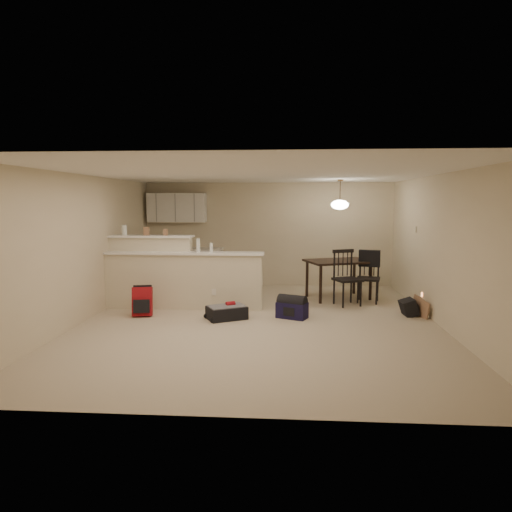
# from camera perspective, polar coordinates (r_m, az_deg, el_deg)

# --- Properties ---
(room) EXTENTS (7.00, 7.02, 2.50)m
(room) POSITION_cam_1_polar(r_m,az_deg,el_deg) (7.66, 0.38, 0.86)
(room) COLOR #B9A98E
(room) RESTS_ON ground
(breakfast_bar) EXTENTS (3.08, 0.58, 1.39)m
(breakfast_bar) POSITION_cam_1_polar(r_m,az_deg,el_deg) (8.99, -10.49, -2.50)
(breakfast_bar) COLOR beige
(breakfast_bar) RESTS_ON ground
(upper_cabinets) EXTENTS (1.40, 0.34, 0.70)m
(upper_cabinets) POSITION_cam_1_polar(r_m,az_deg,el_deg) (11.25, -9.85, 5.98)
(upper_cabinets) COLOR white
(upper_cabinets) RESTS_ON room
(kitchen_counter) EXTENTS (1.80, 0.60, 0.90)m
(kitchen_counter) POSITION_cam_1_polar(r_m,az_deg,el_deg) (11.19, -8.86, -1.46)
(kitchen_counter) COLOR white
(kitchen_counter) RESTS_ON ground
(thermostat) EXTENTS (0.02, 0.12, 0.12)m
(thermostat) POSITION_cam_1_polar(r_m,az_deg,el_deg) (9.51, 19.29, 3.15)
(thermostat) COLOR beige
(thermostat) RESTS_ON room
(jar) EXTENTS (0.10, 0.10, 0.20)m
(jar) POSITION_cam_1_polar(r_m,az_deg,el_deg) (9.31, -16.14, 3.13)
(jar) COLOR silver
(jar) RESTS_ON breakfast_bar
(cereal_box) EXTENTS (0.10, 0.07, 0.16)m
(cereal_box) POSITION_cam_1_polar(r_m,az_deg,el_deg) (9.16, -13.54, 3.03)
(cereal_box) COLOR #996E4F
(cereal_box) RESTS_ON breakfast_bar
(small_box) EXTENTS (0.08, 0.06, 0.12)m
(small_box) POSITION_cam_1_polar(r_m,az_deg,el_deg) (9.06, -11.24, 2.92)
(small_box) COLOR #996E4F
(small_box) RESTS_ON breakfast_bar
(bottle_a) EXTENTS (0.07, 0.07, 0.26)m
(bottle_a) POSITION_cam_1_polar(r_m,az_deg,el_deg) (8.71, -7.24, 1.33)
(bottle_a) COLOR silver
(bottle_a) RESTS_ON breakfast_bar
(bottle_b) EXTENTS (0.06, 0.06, 0.18)m
(bottle_b) POSITION_cam_1_polar(r_m,az_deg,el_deg) (8.67, -5.62, 1.06)
(bottle_b) COLOR silver
(bottle_b) RESTS_ON breakfast_bar
(dining_table) EXTENTS (1.53, 1.27, 0.82)m
(dining_table) POSITION_cam_1_polar(r_m,az_deg,el_deg) (9.78, 10.28, -1.10)
(dining_table) COLOR black
(dining_table) RESTS_ON ground
(pendant_lamp) EXTENTS (0.36, 0.36, 0.62)m
(pendant_lamp) POSITION_cam_1_polar(r_m,az_deg,el_deg) (9.69, 10.44, 6.38)
(pendant_lamp) COLOR brown
(pendant_lamp) RESTS_ON room
(dining_chair_near) EXTENTS (0.62, 0.61, 1.10)m
(dining_chair_near) POSITION_cam_1_polar(r_m,az_deg,el_deg) (9.17, 11.38, -2.71)
(dining_chair_near) COLOR black
(dining_chair_near) RESTS_ON ground
(dining_chair_far) EXTENTS (0.54, 0.53, 1.03)m
(dining_chair_far) POSITION_cam_1_polar(r_m,az_deg,el_deg) (9.55, 13.85, -2.60)
(dining_chair_far) COLOR black
(dining_chair_far) RESTS_ON ground
(suitcase) EXTENTS (0.78, 0.68, 0.22)m
(suitcase) POSITION_cam_1_polar(r_m,az_deg,el_deg) (8.06, -3.68, -7.08)
(suitcase) COLOR black
(suitcase) RESTS_ON ground
(red_backpack) EXTENTS (0.38, 0.28, 0.52)m
(red_backpack) POSITION_cam_1_polar(r_m,az_deg,el_deg) (8.48, -14.02, -5.55)
(red_backpack) COLOR maroon
(red_backpack) RESTS_ON ground
(navy_duffel) EXTENTS (0.59, 0.47, 0.28)m
(navy_duffel) POSITION_cam_1_polar(r_m,az_deg,el_deg) (8.12, 4.53, -6.76)
(navy_duffel) COLOR #141034
(navy_duffel) RESTS_ON ground
(black_daypack) EXTENTS (0.25, 0.34, 0.29)m
(black_daypack) POSITION_cam_1_polar(r_m,az_deg,el_deg) (8.71, 18.54, -6.14)
(black_daypack) COLOR black
(black_daypack) RESTS_ON ground
(cardboard_sheet) EXTENTS (0.17, 0.42, 0.34)m
(cardboard_sheet) POSITION_cam_1_polar(r_m,az_deg,el_deg) (8.67, 19.88, -6.09)
(cardboard_sheet) COLOR #996E4F
(cardboard_sheet) RESTS_ON ground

